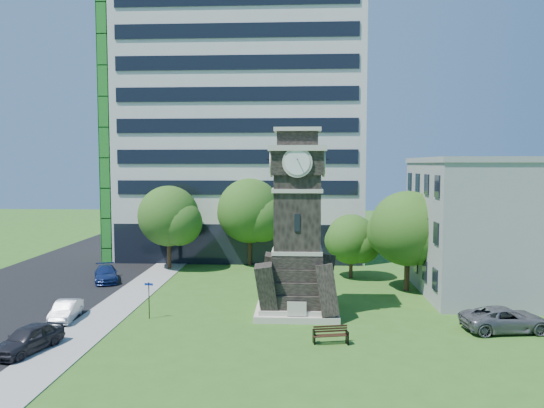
# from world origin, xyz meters

# --- Properties ---
(ground) EXTENTS (160.00, 160.00, 0.00)m
(ground) POSITION_xyz_m (0.00, 0.00, 0.00)
(ground) COLOR #305E1A
(ground) RESTS_ON ground
(sidewalk) EXTENTS (3.00, 70.00, 0.06)m
(sidewalk) POSITION_xyz_m (-9.50, 5.00, 0.03)
(sidewalk) COLOR gray
(sidewalk) RESTS_ON ground
(street) EXTENTS (14.00, 80.00, 0.02)m
(street) POSITION_xyz_m (-18.00, 5.00, 0.01)
(street) COLOR black
(street) RESTS_ON ground
(clock_tower) EXTENTS (5.40, 5.40, 12.22)m
(clock_tower) POSITION_xyz_m (3.00, 2.00, 5.28)
(clock_tower) COLOR beige
(clock_tower) RESTS_ON ground
(office_tall) EXTENTS (26.20, 15.11, 28.60)m
(office_tall) POSITION_xyz_m (-3.20, 25.84, 14.22)
(office_tall) COLOR silver
(office_tall) RESTS_ON ground
(office_low) EXTENTS (15.20, 12.20, 10.40)m
(office_low) POSITION_xyz_m (19.97, 8.00, 5.21)
(office_low) COLOR gray
(office_low) RESTS_ON ground
(car_street_south) EXTENTS (2.72, 4.45, 1.42)m
(car_street_south) POSITION_xyz_m (-11.13, -6.25, 0.71)
(car_street_south) COLOR black
(car_street_south) RESTS_ON ground
(car_street_mid) EXTENTS (1.78, 3.83, 1.22)m
(car_street_mid) POSITION_xyz_m (-11.67, -0.52, 0.61)
(car_street_mid) COLOR #A9AAB1
(car_street_mid) RESTS_ON ground
(car_street_north) EXTENTS (3.36, 4.84, 1.30)m
(car_street_north) POSITION_xyz_m (-13.14, 10.39, 0.65)
(car_street_north) COLOR navy
(car_street_north) RESTS_ON ground
(car_east_lot) EXTENTS (5.45, 3.05, 1.44)m
(car_east_lot) POSITION_xyz_m (15.39, -1.39, 0.72)
(car_east_lot) COLOR #57585D
(car_east_lot) RESTS_ON ground
(park_bench) EXTENTS (1.93, 0.52, 1.00)m
(park_bench) POSITION_xyz_m (4.88, -4.11, 0.53)
(park_bench) COLOR black
(park_bench) RESTS_ON ground
(street_sign) EXTENTS (0.57, 0.06, 2.38)m
(street_sign) POSITION_xyz_m (-6.46, 0.03, 1.49)
(street_sign) COLOR black
(street_sign) RESTS_ON ground
(tree_nw) EXTENTS (6.27, 5.70, 7.88)m
(tree_nw) POSITION_xyz_m (-9.06, 16.05, 4.83)
(tree_nw) COLOR #332114
(tree_nw) RESTS_ON ground
(tree_nc) EXTENTS (6.93, 6.30, 8.51)m
(tree_nc) POSITION_xyz_m (-1.63, 18.30, 5.14)
(tree_nc) COLOR #332114
(tree_nc) RESTS_ON ground
(tree_ne) EXTENTS (4.77, 4.33, 5.58)m
(tree_ne) POSITION_xyz_m (7.68, 12.90, 3.27)
(tree_ne) COLOR #332114
(tree_ne) RESTS_ON ground
(tree_east) EXTENTS (6.42, 5.83, 7.83)m
(tree_east) POSITION_xyz_m (11.62, 8.47, 4.72)
(tree_east) COLOR #332114
(tree_east) RESTS_ON ground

